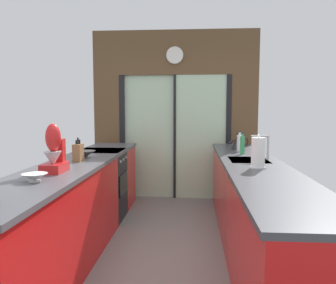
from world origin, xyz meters
The scene contains 14 objects.
ground_plane centered at (0.00, 0.60, -0.01)m, with size 5.04×7.60×0.02m, color slate.
back_wall_unit centered at (0.00, 2.40, 1.52)m, with size 2.64×0.12×2.70m.
left_counter_run centered at (-0.91, 0.13, 0.47)m, with size 0.62×3.80×0.92m.
right_counter_run centered at (0.91, 0.30, 0.46)m, with size 0.62×3.80×0.92m.
sink_faucet centered at (1.06, 0.55, 1.10)m, with size 0.19×0.02×0.27m.
oven_range centered at (-0.91, 1.25, 0.46)m, with size 0.60×0.60×0.92m.
mixing_bowl_mid centered at (-0.89, -0.66, 0.95)m, with size 0.19×0.19×0.06m.
mixing_bowl_far centered at (-0.89, 0.55, 0.96)m, with size 0.22×0.22×0.08m.
knife_block centered at (-0.89, 0.31, 1.01)m, with size 0.08×0.14×0.25m.
stand_mixer centered at (-0.89, -0.29, 1.08)m, with size 0.17×0.27×0.42m.
kettle centered at (0.89, 1.48, 1.02)m, with size 0.26×0.17×0.22m.
soap_bottle_near centered at (0.89, 1.03, 1.03)m, with size 0.05×0.05×0.26m.
soap_bottle_far centered at (0.89, 1.28, 1.03)m, with size 0.07×0.07×0.26m.
paper_towel_roll centered at (0.89, 0.04, 1.06)m, with size 0.14×0.14×0.31m.
Camera 1 is at (0.29, -3.08, 1.47)m, focal length 36.19 mm.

